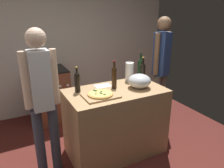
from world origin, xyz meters
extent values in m
cube|color=#511E19|center=(0.00, 1.23, -0.01)|extent=(4.16, 3.05, 0.02)
cube|color=beige|center=(0.00, 2.50, 1.30)|extent=(4.16, 0.10, 2.60)
cube|color=tan|center=(0.14, 0.79, 0.45)|extent=(1.24, 0.70, 0.90)
cube|color=tan|center=(-0.12, 0.69, 0.91)|extent=(0.40, 0.32, 0.02)
cylinder|color=tan|center=(-0.12, 0.69, 0.92)|extent=(0.30, 0.30, 0.02)
cylinder|color=#EAC660|center=(-0.12, 0.69, 0.94)|extent=(0.26, 0.26, 0.00)
cylinder|color=#335926|center=(-0.11, 0.67, 0.94)|extent=(0.03, 0.03, 0.01)
cylinder|color=#335926|center=(-0.10, 0.63, 0.94)|extent=(0.03, 0.03, 0.01)
cylinder|color=#335926|center=(-0.15, 0.80, 0.94)|extent=(0.04, 0.04, 0.01)
cylinder|color=#335926|center=(-0.14, 0.78, 0.94)|extent=(0.04, 0.04, 0.01)
cylinder|color=#335926|center=(-0.09, 0.73, 0.94)|extent=(0.02, 0.02, 0.01)
cylinder|color=#335926|center=(-0.18, 0.69, 0.94)|extent=(0.02, 0.02, 0.01)
cylinder|color=#335926|center=(-0.12, 0.69, 0.94)|extent=(0.02, 0.02, 0.01)
cylinder|color=#B2B2B7|center=(0.45, 0.73, 0.90)|extent=(0.12, 0.12, 0.01)
ellipsoid|color=silver|center=(0.45, 0.73, 0.99)|extent=(0.29, 0.29, 0.18)
cylinder|color=white|center=(0.49, 1.03, 1.03)|extent=(0.11, 0.11, 0.26)
cylinder|color=#997551|center=(0.49, 1.03, 1.03)|extent=(0.03, 0.03, 0.26)
cylinder|color=#143819|center=(0.67, 1.04, 1.02)|extent=(0.08, 0.08, 0.25)
sphere|color=#143819|center=(0.67, 1.04, 1.15)|extent=(0.08, 0.08, 0.08)
cylinder|color=#143819|center=(0.67, 1.04, 1.21)|extent=(0.03, 0.03, 0.09)
cylinder|color=black|center=(0.67, 1.04, 1.27)|extent=(0.03, 0.03, 0.01)
cylinder|color=#331E0F|center=(0.15, 0.86, 1.02)|extent=(0.06, 0.06, 0.25)
sphere|color=#331E0F|center=(0.15, 0.86, 1.15)|extent=(0.06, 0.06, 0.06)
cylinder|color=#331E0F|center=(0.15, 0.86, 1.21)|extent=(0.03, 0.03, 0.08)
cylinder|color=maroon|center=(0.15, 0.86, 1.25)|extent=(0.03, 0.03, 0.01)
cylinder|color=black|center=(-0.30, 0.95, 1.00)|extent=(0.07, 0.07, 0.21)
sphere|color=black|center=(-0.30, 0.95, 1.11)|extent=(0.07, 0.07, 0.07)
cylinder|color=black|center=(-0.30, 0.95, 1.17)|extent=(0.02, 0.02, 0.07)
cylinder|color=gold|center=(-0.30, 0.95, 1.21)|extent=(0.02, 0.02, 0.01)
cylinder|color=black|center=(0.63, 0.92, 1.01)|extent=(0.07, 0.07, 0.22)
sphere|color=black|center=(0.63, 0.92, 1.12)|extent=(0.07, 0.07, 0.07)
cylinder|color=black|center=(0.63, 0.92, 1.19)|extent=(0.03, 0.03, 0.09)
cylinder|color=gold|center=(0.63, 0.92, 1.24)|extent=(0.03, 0.03, 0.01)
cube|color=white|center=(0.06, 1.00, 0.90)|extent=(0.22, 0.16, 0.00)
cube|color=brown|center=(-0.43, 2.10, 0.45)|extent=(0.60, 0.58, 0.89)
cube|color=black|center=(-0.43, 2.10, 0.90)|extent=(0.60, 0.58, 0.02)
cylinder|color=silver|center=(-0.67, 1.80, 0.70)|extent=(0.04, 0.02, 0.04)
cylinder|color=silver|center=(-0.55, 1.80, 0.70)|extent=(0.04, 0.02, 0.04)
cylinder|color=silver|center=(-0.43, 1.80, 0.70)|extent=(0.04, 0.02, 0.04)
cylinder|color=silver|center=(-0.31, 1.80, 0.70)|extent=(0.04, 0.02, 0.04)
cylinder|color=silver|center=(-0.19, 1.80, 0.70)|extent=(0.04, 0.02, 0.04)
cylinder|color=black|center=(-0.49, 2.07, 0.93)|extent=(0.26, 0.26, 0.04)
cylinder|color=#383D4C|center=(-0.84, 0.79, 0.42)|extent=(0.11, 0.11, 0.84)
cylinder|color=#383D4C|center=(-0.66, 0.79, 0.42)|extent=(0.11, 0.11, 0.84)
cube|color=silver|center=(-0.75, 0.79, 1.16)|extent=(0.21, 0.20, 0.63)
cylinder|color=beige|center=(-0.90, 0.79, 1.18)|extent=(0.08, 0.08, 0.60)
cylinder|color=beige|center=(-0.60, 0.79, 1.18)|extent=(0.08, 0.08, 0.60)
sphere|color=beige|center=(-0.75, 0.79, 1.59)|extent=(0.20, 0.20, 0.20)
cylinder|color=slate|center=(1.21, 1.15, 0.44)|extent=(0.11, 0.11, 0.87)
cylinder|color=slate|center=(1.03, 1.09, 0.44)|extent=(0.11, 0.11, 0.87)
cube|color=#334C8C|center=(1.12, 1.12, 1.20)|extent=(0.26, 0.25, 0.65)
cylinder|color=#936B4C|center=(1.26, 1.17, 1.22)|extent=(0.08, 0.08, 0.62)
cylinder|color=#936B4C|center=(0.98, 1.07, 1.22)|extent=(0.08, 0.08, 0.62)
sphere|color=#936B4C|center=(1.12, 1.12, 1.65)|extent=(0.21, 0.21, 0.21)
camera|label=1|loc=(-1.08, -1.44, 1.87)|focal=34.83mm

